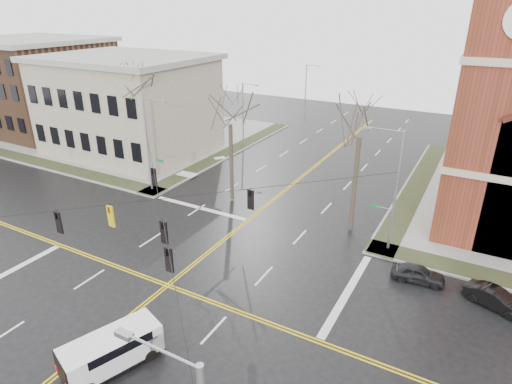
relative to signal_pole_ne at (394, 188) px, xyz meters
The scene contains 17 objects.
ground 16.88m from the signal_pole_ne, 134.55° to the right, with size 120.00×120.00×0.00m, color black.
sidewalks 16.86m from the signal_pole_ne, 134.55° to the right, with size 80.00×80.00×0.17m.
road_markings 16.88m from the signal_pole_ne, 134.55° to the right, with size 100.00×100.00×0.01m.
civic_building_a 34.39m from the signal_pole_ne, 165.69° to the left, with size 18.00×14.00×11.00m, color gray.
civic_building_b 54.36m from the signal_pole_ne, 168.86° to the left, with size 18.00×16.00×12.00m, color brown.
signal_pole_ne is the anchor object (origin of this frame).
signal_pole_nw 22.64m from the signal_pole_ne, behind, with size 2.75×0.22×9.00m.
span_wires 16.19m from the signal_pole_ne, 134.55° to the right, with size 23.02×23.02×0.03m.
traffic_signals 16.63m from the signal_pole_ne, 132.94° to the right, with size 8.21×8.26×1.30m.
streetlight_north_a 27.48m from the signal_pole_ne, 143.10° to the left, with size 2.30×0.20×8.00m.
streetlight_north_b 42.61m from the signal_pole_ne, 121.05° to the left, with size 2.30×0.20×8.00m.
cargo_van 20.50m from the signal_pole_ne, 117.16° to the right, with size 3.49×5.22×1.86m.
parked_car_a 6.04m from the signal_pole_ne, 47.65° to the right, with size 1.37×3.40×1.16m, color black.
parked_car_b 9.30m from the signal_pole_ne, 25.99° to the right, with size 1.26×3.62×1.19m, color black.
tree_nw_far 25.61m from the signal_pole_ne, behind, with size 4.00×4.00×12.62m.
tree_nw_near 15.03m from the signal_pole_ne, behind, with size 4.00×4.00×10.66m.
tree_ne 4.91m from the signal_pole_ne, 153.36° to the left, with size 4.00×4.00×11.45m.
Camera 1 is at (16.25, -17.36, 16.79)m, focal length 30.00 mm.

